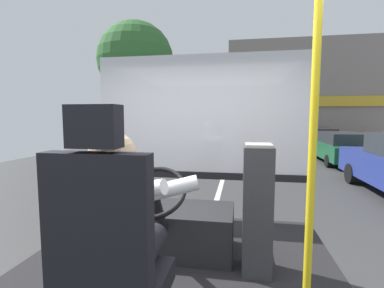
{
  "coord_description": "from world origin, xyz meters",
  "views": [
    {
      "loc": [
        0.5,
        -1.69,
        1.84
      ],
      "look_at": [
        -0.04,
        1.39,
        1.53
      ],
      "focal_mm": 26.08,
      "sensor_mm": 36.0,
      "label": 1
    }
  ],
  "objects": [
    {
      "name": "ground",
      "position": [
        0.0,
        8.8,
        -0.02
      ],
      "size": [
        18.0,
        44.0,
        0.06
      ],
      "color": "#393939"
    },
    {
      "name": "driver_seat",
      "position": [
        -0.11,
        -0.52,
        1.14
      ],
      "size": [
        0.48,
        0.48,
        1.27
      ],
      "color": "black",
      "rests_on": "bus_floor"
    },
    {
      "name": "bus_driver",
      "position": [
        -0.11,
        -0.39,
        1.3
      ],
      "size": [
        0.76,
        0.55,
        0.74
      ],
      "color": "black",
      "rests_on": "driver_seat"
    },
    {
      "name": "steering_console",
      "position": [
        -0.11,
        0.67,
        0.84
      ],
      "size": [
        1.1,
        1.03,
        0.84
      ],
      "color": "black",
      "rests_on": "bus_floor"
    },
    {
      "name": "handrail_pole",
      "position": [
        0.89,
        -0.08,
        1.68
      ],
      "size": [
        0.04,
        0.04,
        2.13
      ],
      "color": "yellow",
      "rests_on": "bus_floor"
    },
    {
      "name": "fare_box",
      "position": [
        0.63,
        0.47,
        1.12
      ],
      "size": [
        0.22,
        0.27,
        1.01
      ],
      "color": "#333338",
      "rests_on": "bus_floor"
    },
    {
      "name": "windshield_panel",
      "position": [
        0.0,
        1.62,
        1.66
      ],
      "size": [
        2.5,
        0.08,
        1.48
      ],
      "color": "silver"
    },
    {
      "name": "street_tree",
      "position": [
        -4.36,
        10.91,
        4.43
      ],
      "size": [
        3.49,
        3.49,
        6.2
      ],
      "color": "#4C3828",
      "rests_on": "ground"
    },
    {
      "name": "shop_building",
      "position": [
        6.58,
        18.26,
        3.28
      ],
      "size": [
        13.81,
        4.18,
        6.56
      ],
      "color": "gray",
      "rests_on": "ground"
    },
    {
      "name": "parked_car_green",
      "position": [
        4.48,
        10.26,
        0.62
      ],
      "size": [
        1.8,
        4.21,
        1.21
      ],
      "color": "#195633",
      "rests_on": "ground"
    },
    {
      "name": "parked_car_red",
      "position": [
        4.73,
        15.08,
        0.62
      ],
      "size": [
        1.88,
        4.37,
        1.21
      ],
      "color": "maroon",
      "rests_on": "ground"
    }
  ]
}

